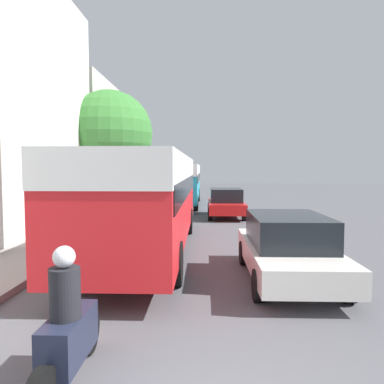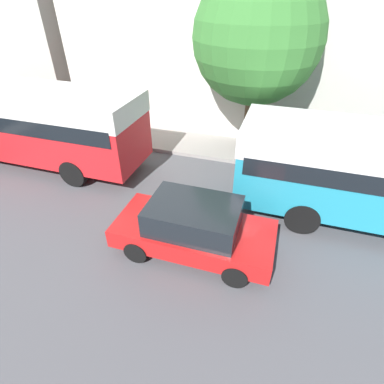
% 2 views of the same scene
% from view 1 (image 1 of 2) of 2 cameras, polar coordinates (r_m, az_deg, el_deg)
% --- Properties ---
extents(building_far_terrace, '(6.83, 9.89, 8.18)m').
position_cam_1_polar(building_far_terrace, '(27.27, -18.71, 6.57)').
color(building_far_terrace, beige).
rests_on(building_far_terrace, ground_plane).
extents(bus_lead, '(2.57, 10.74, 2.99)m').
position_cam_1_polar(bus_lead, '(11.66, -6.86, 0.31)').
color(bus_lead, red).
rests_on(bus_lead, ground_plane).
extents(bus_following, '(2.65, 10.94, 2.85)m').
position_cam_1_polar(bus_following, '(26.10, -1.82, 2.02)').
color(bus_following, teal).
rests_on(bus_following, ground_plane).
extents(motorcycle_behind_lead, '(0.39, 2.24, 1.73)m').
position_cam_1_polar(motorcycle_behind_lead, '(4.97, -18.42, -19.51)').
color(motorcycle_behind_lead, '#1E2338').
rests_on(motorcycle_behind_lead, ground_plane).
extents(car_crossing, '(1.91, 4.22, 1.53)m').
position_cam_1_polar(car_crossing, '(20.01, 5.19, -1.59)').
color(car_crossing, red).
rests_on(car_crossing, ground_plane).
extents(car_far_curb, '(1.95, 4.57, 1.54)m').
position_cam_1_polar(car_far_curb, '(9.07, 14.37, -8.07)').
color(car_far_curb, silver).
rests_on(car_far_curb, ground_plane).
extents(pedestrian_near_curb, '(0.42, 0.42, 1.76)m').
position_cam_1_polar(pedestrian_near_curb, '(23.81, -11.44, -0.20)').
color(pedestrian_near_curb, '#232838').
rests_on(pedestrian_near_curb, sidewalk).
extents(street_tree, '(4.65, 4.65, 6.67)m').
position_cam_1_polar(street_tree, '(21.00, -12.43, 8.68)').
color(street_tree, brown).
rests_on(street_tree, sidewalk).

